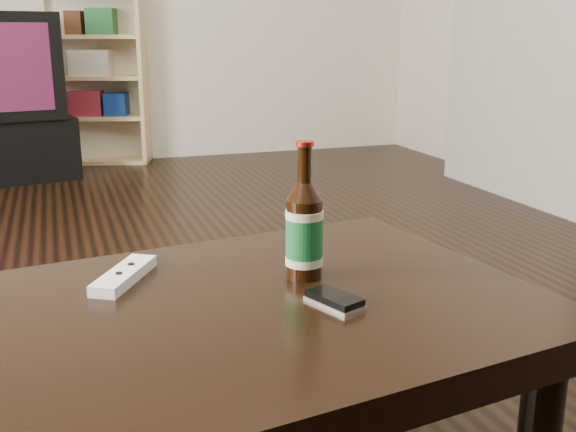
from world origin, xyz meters
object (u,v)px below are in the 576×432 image
object	(u,v)px
bookshelf	(99,74)
remote	(124,275)
coffee_table	(182,350)
beer_bottle	(304,231)
phone	(335,300)

from	to	relation	value
bookshelf	remote	xyz separation A→B (m)	(-0.22, -3.62, -0.15)
coffee_table	remote	xyz separation A→B (m)	(-0.06, 0.18, 0.07)
bookshelf	beer_bottle	distance (m)	3.71
remote	coffee_table	bearing A→B (deg)	-39.50
beer_bottle	phone	size ratio (longest dim) A/B	2.27
beer_bottle	coffee_table	bearing A→B (deg)	-158.12
bookshelf	remote	distance (m)	3.63
coffee_table	phone	bearing A→B (deg)	-9.10
bookshelf	phone	bearing A→B (deg)	-71.82
coffee_table	beer_bottle	world-z (taller)	beer_bottle
coffee_table	phone	xyz separation A→B (m)	(0.24, -0.04, 0.07)
coffee_table	phone	world-z (taller)	phone
coffee_table	bookshelf	bearing A→B (deg)	87.70
remote	phone	bearing A→B (deg)	-4.89
coffee_table	remote	distance (m)	0.20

